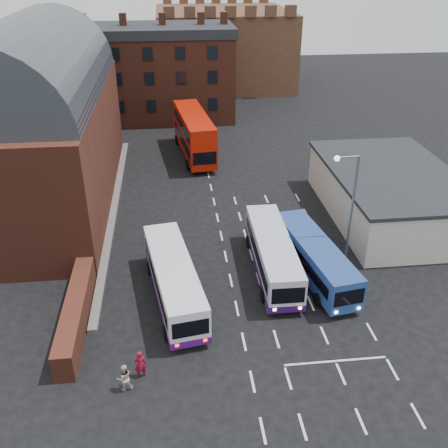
{
  "coord_description": "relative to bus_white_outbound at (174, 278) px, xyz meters",
  "views": [
    {
      "loc": [
        -3.75,
        -23.45,
        20.77
      ],
      "look_at": [
        0.0,
        10.0,
        2.2
      ],
      "focal_mm": 40.0,
      "sensor_mm": 36.0,
      "label": 1
    }
  ],
  "objects": [
    {
      "name": "forecourt_wall",
      "position": [
        -6.17,
        -1.88,
        -0.83
      ],
      "size": [
        1.2,
        10.0,
        1.8
      ],
      "primitive_type": "cube",
      "color": "#602B1E",
      "rests_on": "ground"
    },
    {
      "name": "bus_white_inbound",
      "position": [
        7.14,
        2.42,
        -0.03
      ],
      "size": [
        2.78,
        10.59,
        2.88
      ],
      "rotation": [
        0.0,
        0.0,
        3.13
      ],
      "color": "silver",
      "rests_on": "ground"
    },
    {
      "name": "pedestrian_beige",
      "position": [
        -2.84,
        -7.63,
        -0.9
      ],
      "size": [
        0.96,
        0.84,
        1.67
      ],
      "primitive_type": "imported",
      "rotation": [
        0.0,
        0.0,
        3.43
      ],
      "color": "#C3AF94",
      "rests_on": "ground"
    },
    {
      "name": "street_lamp",
      "position": [
        12.32,
        2.48,
        3.65
      ],
      "size": [
        1.82,
        0.4,
        8.92
      ],
      "rotation": [
        0.0,
        0.0,
        0.06
      ],
      "color": "slate",
      "rests_on": "ground"
    },
    {
      "name": "ground",
      "position": [
        4.03,
        -3.88,
        -1.73
      ],
      "size": [
        180.0,
        180.0,
        0.0
      ],
      "primitive_type": "plane",
      "color": "black"
    },
    {
      "name": "castle_keep",
      "position": [
        10.03,
        62.12,
        4.27
      ],
      "size": [
        22.0,
        22.0,
        12.0
      ],
      "primitive_type": "cube",
      "color": "brown",
      "rests_on": "ground"
    },
    {
      "name": "pedestrian_red",
      "position": [
        -2.03,
        -6.78,
        -0.84
      ],
      "size": [
        0.74,
        0.58,
        1.79
      ],
      "primitive_type": "imported",
      "rotation": [
        0.0,
        0.0,
        3.41
      ],
      "color": "maroon",
      "rests_on": "ground"
    },
    {
      "name": "bus_red_double",
      "position": [
        2.94,
        26.6,
        0.87
      ],
      "size": [
        4.2,
        12.52,
        4.91
      ],
      "rotation": [
        0.0,
        0.0,
        3.26
      ],
      "color": "#BC1706",
      "rests_on": "ground"
    },
    {
      "name": "cream_building",
      "position": [
        19.03,
        10.12,
        0.42
      ],
      "size": [
        10.4,
        16.4,
        4.25
      ],
      "color": "beige",
      "rests_on": "ground"
    },
    {
      "name": "brick_terrace",
      "position": [
        -1.97,
        42.12,
        3.77
      ],
      "size": [
        22.0,
        10.0,
        11.0
      ],
      "primitive_type": "cube",
      "color": "brown",
      "rests_on": "ground"
    },
    {
      "name": "railway_station",
      "position": [
        -11.47,
        17.12,
        5.9
      ],
      "size": [
        12.0,
        28.0,
        16.0
      ],
      "color": "#602B1E",
      "rests_on": "ground"
    },
    {
      "name": "bus_white_outbound",
      "position": [
        0.0,
        0.0,
        0.0
      ],
      "size": [
        4.09,
        11.02,
        2.94
      ],
      "rotation": [
        0.0,
        0.0,
        0.16
      ],
      "color": "white",
      "rests_on": "ground"
    },
    {
      "name": "bus_blue",
      "position": [
        10.03,
        1.63,
        -0.1
      ],
      "size": [
        3.87,
        10.41,
        2.78
      ],
      "rotation": [
        0.0,
        0.0,
        3.3
      ],
      "color": "navy",
      "rests_on": "ground"
    }
  ]
}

